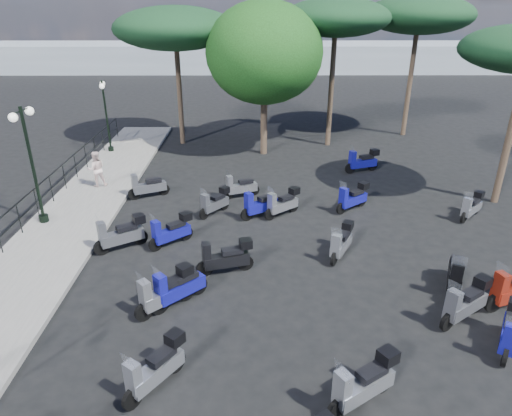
{
  "coord_description": "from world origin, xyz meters",
  "views": [
    {
      "loc": [
        0.29,
        -10.67,
        7.55
      ],
      "look_at": [
        0.36,
        3.22,
        1.2
      ],
      "focal_mm": 32.0,
      "sensor_mm": 36.0,
      "label": 1
    }
  ],
  "objects_px": {
    "pedestrian_far": "(96,169)",
    "scooter_10": "(171,231)",
    "scooter_29": "(362,161)",
    "pine_1": "(419,15)",
    "scooter_2": "(155,369)",
    "scooter_4": "(215,203)",
    "scooter_20": "(455,274)",
    "scooter_3": "(121,234)",
    "scooter_5": "(147,187)",
    "scooter_11": "(240,187)",
    "scooter_28": "(471,207)",
    "scooter_21": "(465,303)",
    "broadleaf_tree": "(264,53)",
    "pine_2": "(175,29)",
    "lamp_post_2": "(106,112)",
    "scooter_8": "(178,288)",
    "scooter_15": "(226,258)",
    "scooter_25": "(510,332)",
    "lamp_post_1": "(31,159)",
    "scooter_23": "(353,198)",
    "pine_0": "(336,18)",
    "scooter_9": "(165,292)",
    "scooter_17": "(283,204)",
    "scooter_14": "(363,384)",
    "scooter_16": "(260,205)",
    "scooter_22": "(341,243)"
  },
  "relations": [
    {
      "from": "pedestrian_far",
      "to": "scooter_10",
      "type": "height_order",
      "value": "pedestrian_far"
    },
    {
      "from": "scooter_29",
      "to": "pine_1",
      "type": "xyz_separation_m",
      "value": [
        3.99,
        6.68,
        6.26
      ]
    },
    {
      "from": "scooter_2",
      "to": "scooter_4",
      "type": "xyz_separation_m",
      "value": [
        0.58,
        8.7,
        -0.05
      ]
    },
    {
      "from": "scooter_20",
      "to": "scooter_29",
      "type": "bearing_deg",
      "value": -63.59
    },
    {
      "from": "scooter_3",
      "to": "scooter_5",
      "type": "height_order",
      "value": "scooter_3"
    },
    {
      "from": "pedestrian_far",
      "to": "scooter_2",
      "type": "xyz_separation_m",
      "value": [
        4.7,
        -11.27,
        -0.41
      ]
    },
    {
      "from": "scooter_11",
      "to": "scooter_28",
      "type": "height_order",
      "value": "scooter_11"
    },
    {
      "from": "pedestrian_far",
      "to": "scooter_21",
      "type": "height_order",
      "value": "pedestrian_far"
    },
    {
      "from": "broadleaf_tree",
      "to": "pine_2",
      "type": "bearing_deg",
      "value": 157.21
    },
    {
      "from": "lamp_post_2",
      "to": "scooter_8",
      "type": "height_order",
      "value": "lamp_post_2"
    },
    {
      "from": "scooter_15",
      "to": "pine_2",
      "type": "height_order",
      "value": "pine_2"
    },
    {
      "from": "scooter_28",
      "to": "broadleaf_tree",
      "type": "bearing_deg",
      "value": -0.75
    },
    {
      "from": "lamp_post_2",
      "to": "scooter_29",
      "type": "height_order",
      "value": "lamp_post_2"
    },
    {
      "from": "scooter_25",
      "to": "scooter_11",
      "type": "bearing_deg",
      "value": -22.85
    },
    {
      "from": "lamp_post_1",
      "to": "scooter_8",
      "type": "height_order",
      "value": "lamp_post_1"
    },
    {
      "from": "scooter_25",
      "to": "scooter_23",
      "type": "bearing_deg",
      "value": -43.36
    },
    {
      "from": "scooter_21",
      "to": "broadleaf_tree",
      "type": "height_order",
      "value": "broadleaf_tree"
    },
    {
      "from": "scooter_3",
      "to": "scooter_29",
      "type": "height_order",
      "value": "scooter_3"
    },
    {
      "from": "scooter_28",
      "to": "pine_0",
      "type": "height_order",
      "value": "pine_0"
    },
    {
      "from": "scooter_2",
      "to": "scooter_15",
      "type": "height_order",
      "value": "scooter_15"
    },
    {
      "from": "scooter_2",
      "to": "scooter_9",
      "type": "xyz_separation_m",
      "value": [
        -0.26,
        2.72,
        0.02
      ]
    },
    {
      "from": "pedestrian_far",
      "to": "pine_0",
      "type": "xyz_separation_m",
      "value": [
        11.01,
        6.68,
        5.78
      ]
    },
    {
      "from": "lamp_post_2",
      "to": "scooter_10",
      "type": "bearing_deg",
      "value": -79.14
    },
    {
      "from": "scooter_17",
      "to": "scooter_23",
      "type": "bearing_deg",
      "value": -118.19
    },
    {
      "from": "scooter_28",
      "to": "pedestrian_far",
      "type": "bearing_deg",
      "value": 34.5
    },
    {
      "from": "scooter_21",
      "to": "scooter_23",
      "type": "relative_size",
      "value": 1.11
    },
    {
      "from": "scooter_10",
      "to": "scooter_28",
      "type": "relative_size",
      "value": 1.11
    },
    {
      "from": "scooter_14",
      "to": "pine_0",
      "type": "height_order",
      "value": "pine_0"
    },
    {
      "from": "scooter_14",
      "to": "scooter_21",
      "type": "distance_m",
      "value": 4.16
    },
    {
      "from": "lamp_post_1",
      "to": "lamp_post_2",
      "type": "relative_size",
      "value": 1.14
    },
    {
      "from": "scooter_10",
      "to": "scooter_5",
      "type": "bearing_deg",
      "value": -18.59
    },
    {
      "from": "scooter_28",
      "to": "broadleaf_tree",
      "type": "distance_m",
      "value": 12.08
    },
    {
      "from": "scooter_15",
      "to": "scooter_21",
      "type": "xyz_separation_m",
      "value": [
        6.22,
        -2.29,
        0.01
      ]
    },
    {
      "from": "scooter_10",
      "to": "scooter_28",
      "type": "xyz_separation_m",
      "value": [
        10.96,
        2.02,
        -0.04
      ]
    },
    {
      "from": "scooter_20",
      "to": "pine_0",
      "type": "distance_m",
      "value": 15.68
    },
    {
      "from": "scooter_8",
      "to": "scooter_23",
      "type": "distance_m",
      "value": 8.49
    },
    {
      "from": "pedestrian_far",
      "to": "scooter_14",
      "type": "xyz_separation_m",
      "value": [
        8.96,
        -11.73,
        -0.39
      ]
    },
    {
      "from": "scooter_16",
      "to": "scooter_20",
      "type": "relative_size",
      "value": 0.94
    },
    {
      "from": "scooter_22",
      "to": "scooter_8",
      "type": "bearing_deg",
      "value": 56.12
    },
    {
      "from": "scooter_3",
      "to": "scooter_4",
      "type": "bearing_deg",
      "value": -79.05
    },
    {
      "from": "lamp_post_2",
      "to": "pedestrian_far",
      "type": "xyz_separation_m",
      "value": [
        0.91,
        -5.12,
        -1.33
      ]
    },
    {
      "from": "scooter_5",
      "to": "scooter_16",
      "type": "relative_size",
      "value": 1.04
    },
    {
      "from": "scooter_15",
      "to": "lamp_post_2",
      "type": "bearing_deg",
      "value": 14.79
    },
    {
      "from": "scooter_28",
      "to": "broadleaf_tree",
      "type": "xyz_separation_m",
      "value": [
        -7.65,
        8.09,
        4.69
      ]
    },
    {
      "from": "scooter_3",
      "to": "scooter_14",
      "type": "distance_m",
      "value": 9.19
    },
    {
      "from": "pedestrian_far",
      "to": "scooter_17",
      "type": "bearing_deg",
      "value": 137.92
    },
    {
      "from": "scooter_11",
      "to": "scooter_20",
      "type": "distance_m",
      "value": 9.17
    },
    {
      "from": "broadleaf_tree",
      "to": "pine_1",
      "type": "height_order",
      "value": "pine_1"
    },
    {
      "from": "scooter_20",
      "to": "scooter_5",
      "type": "bearing_deg",
      "value": -10.05
    },
    {
      "from": "scooter_8",
      "to": "pine_1",
      "type": "distance_m",
      "value": 21.43
    }
  ]
}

